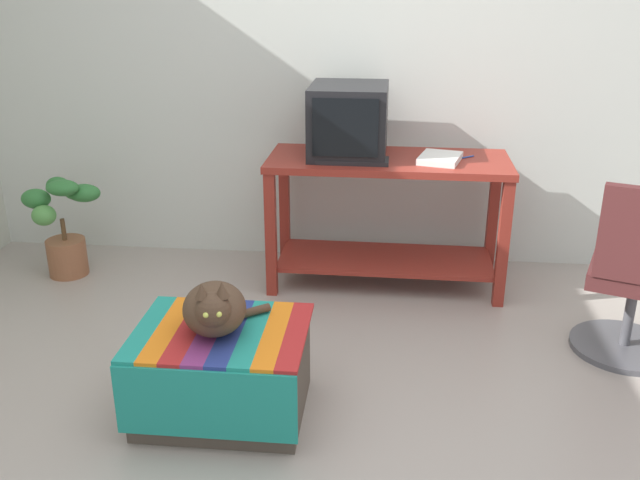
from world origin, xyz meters
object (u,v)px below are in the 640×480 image
at_px(keyboard, 353,161).
at_px(cat, 215,308).
at_px(desk, 387,200).
at_px(potted_plant, 63,226).
at_px(office_chair, 635,283).
at_px(tv_monitor, 349,121).
at_px(book, 440,158).
at_px(ottoman_with_blanket, 223,371).

bearing_deg(keyboard, cat, -109.68).
bearing_deg(keyboard, desk, 32.85).
bearing_deg(desk, potted_plant, -176.85).
bearing_deg(potted_plant, office_chair, -11.84).
relative_size(tv_monitor, book, 1.87).
bearing_deg(keyboard, book, 9.83).
height_order(book, potted_plant, book).
bearing_deg(keyboard, potted_plant, 179.16).
relative_size(ottoman_with_blanket, potted_plant, 1.14).
bearing_deg(book, tv_monitor, -175.05).
bearing_deg(tv_monitor, cat, -106.10).
bearing_deg(book, desk, -174.49).
distance_m(desk, office_chair, 1.40).
bearing_deg(ottoman_with_blanket, desk, 64.77).
height_order(book, cat, book).
xyz_separation_m(tv_monitor, book, (0.52, -0.09, -0.18)).
height_order(keyboard, potted_plant, keyboard).
distance_m(cat, potted_plant, 1.86).
height_order(tv_monitor, cat, tv_monitor).
distance_m(desk, potted_plant, 1.96).
xyz_separation_m(keyboard, ottoman_with_blanket, (-0.46, -1.28, -0.59)).
xyz_separation_m(tv_monitor, keyboard, (0.04, -0.17, -0.18)).
height_order(tv_monitor, keyboard, tv_monitor).
bearing_deg(desk, ottoman_with_blanket, -114.58).
xyz_separation_m(potted_plant, office_chair, (3.14, -0.66, 0.07)).
bearing_deg(potted_plant, keyboard, -1.32).
bearing_deg(tv_monitor, book, -9.02).
relative_size(book, office_chair, 0.30).
relative_size(keyboard, ottoman_with_blanket, 0.56).
bearing_deg(book, office_chair, -23.17).
bearing_deg(potted_plant, book, 1.01).
relative_size(desk, office_chair, 1.55).
xyz_separation_m(ottoman_with_blanket, potted_plant, (-1.29, 1.32, 0.12)).
bearing_deg(tv_monitor, desk, -9.70).
distance_m(tv_monitor, book, 0.56).
distance_m(keyboard, cat, 1.41).
bearing_deg(desk, office_chair, -31.44).
bearing_deg(ottoman_with_blanket, cat, -125.13).
relative_size(keyboard, book, 1.49).
height_order(ottoman_with_blanket, potted_plant, potted_plant).
xyz_separation_m(keyboard, office_chair, (1.38, -0.62, -0.40)).
bearing_deg(tv_monitor, ottoman_with_blanket, -105.85).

